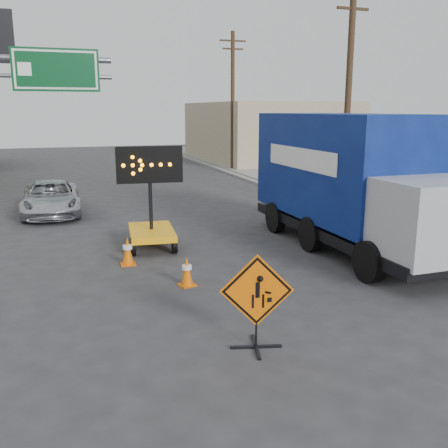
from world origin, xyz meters
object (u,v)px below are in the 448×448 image
arrow_board (151,226)px  construction_sign (257,299)px  pickup_truck (51,198)px  box_truck (349,189)px

arrow_board → construction_sign: bearing=-80.0°
construction_sign → pickup_truck: (-3.37, 13.15, -0.24)m
arrow_board → box_truck: 5.94m
pickup_truck → box_truck: box_truck is taller
box_truck → pickup_truck: bearing=135.9°
construction_sign → arrow_board: bearing=108.9°
construction_sign → pickup_truck: construction_sign is taller
arrow_board → pickup_truck: 6.77m
construction_sign → arrow_board: arrow_board is taller
arrow_board → pickup_truck: bearing=120.6°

